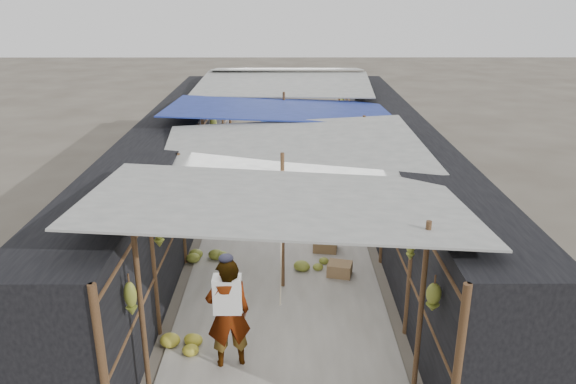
{
  "coord_description": "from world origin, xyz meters",
  "views": [
    {
      "loc": [
        0.07,
        -6.26,
        5.25
      ],
      "look_at": [
        0.1,
        4.75,
        1.25
      ],
      "focal_mm": 35.0,
      "sensor_mm": 36.0,
      "label": 1
    }
  ],
  "objects_px": {
    "crate_near": "(340,269)",
    "black_basin": "(317,182)",
    "vendor_seated": "(352,193)",
    "vendor_elderly": "(228,313)",
    "shopper_blue": "(279,160)"
  },
  "relations": [
    {
      "from": "black_basin",
      "to": "shopper_blue",
      "type": "xyz_separation_m",
      "value": [
        -1.08,
        0.09,
        0.63
      ]
    },
    {
      "from": "shopper_blue",
      "to": "black_basin",
      "type": "bearing_deg",
      "value": -24.59
    },
    {
      "from": "crate_near",
      "to": "vendor_elderly",
      "type": "bearing_deg",
      "value": -110.41
    },
    {
      "from": "crate_near",
      "to": "vendor_elderly",
      "type": "relative_size",
      "value": 0.26
    },
    {
      "from": "black_basin",
      "to": "vendor_seated",
      "type": "relative_size",
      "value": 0.58
    },
    {
      "from": "shopper_blue",
      "to": "vendor_seated",
      "type": "distance_m",
      "value": 2.78
    },
    {
      "from": "black_basin",
      "to": "vendor_seated",
      "type": "xyz_separation_m",
      "value": [
        0.77,
        -1.98,
        0.4
      ]
    },
    {
      "from": "crate_near",
      "to": "black_basin",
      "type": "distance_m",
      "value": 5.35
    },
    {
      "from": "shopper_blue",
      "to": "crate_near",
      "type": "bearing_deg",
      "value": -97.0
    },
    {
      "from": "vendor_elderly",
      "to": "shopper_blue",
      "type": "bearing_deg",
      "value": -107.87
    },
    {
      "from": "crate_near",
      "to": "vendor_elderly",
      "type": "height_order",
      "value": "vendor_elderly"
    },
    {
      "from": "crate_near",
      "to": "shopper_blue",
      "type": "height_order",
      "value": "shopper_blue"
    },
    {
      "from": "vendor_elderly",
      "to": "vendor_seated",
      "type": "height_order",
      "value": "vendor_elderly"
    },
    {
      "from": "black_basin",
      "to": "vendor_seated",
      "type": "bearing_deg",
      "value": -68.75
    },
    {
      "from": "crate_near",
      "to": "vendor_elderly",
      "type": "xyz_separation_m",
      "value": [
        -1.87,
        -2.71,
        0.73
      ]
    }
  ]
}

